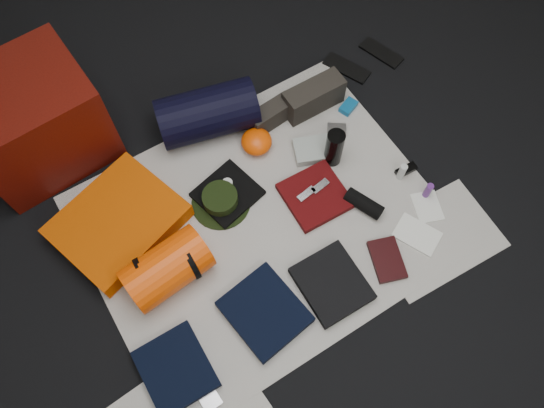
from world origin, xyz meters
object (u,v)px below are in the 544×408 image
red_cabinet (34,121)px  paperback_book (387,260)px  water_bottle (334,148)px  stuff_sack (167,268)px  compact_camera (336,130)px  navy_duffel (207,113)px  sleeping_pad (118,222)px

red_cabinet → paperback_book: red_cabinet is taller
water_bottle → paperback_book: 0.59m
water_bottle → stuff_sack: bearing=-173.1°
red_cabinet → stuff_sack: red_cabinet is taller
compact_camera → paperback_book: (-0.20, -0.70, -0.00)m
navy_duffel → water_bottle: (0.43, -0.49, -0.02)m
sleeping_pad → paperback_book: sleeping_pad is taller
sleeping_pad → stuff_sack: (0.09, -0.34, 0.06)m
compact_camera → paperback_book: compact_camera is taller
compact_camera → sleeping_pad: bearing=-150.3°
red_cabinet → navy_duffel: size_ratio=1.21×
sleeping_pad → water_bottle: water_bottle is taller
red_cabinet → sleeping_pad: bearing=-82.8°
red_cabinet → navy_duffel: bearing=-26.7°
red_cabinet → paperback_book: 1.77m
stuff_sack → water_bottle: (0.97, 0.12, 0.00)m
paperback_book → sleeping_pad: bearing=159.3°
water_bottle → paperback_book: bearing=-99.1°
navy_duffel → compact_camera: size_ratio=5.11×
compact_camera → paperback_book: bearing=-71.5°
water_bottle → compact_camera: water_bottle is taller
stuff_sack → compact_camera: 1.11m
navy_duffel → sleeping_pad: bearing=-143.3°
compact_camera → red_cabinet: bearing=-173.3°
navy_duffel → compact_camera: navy_duffel is taller
red_cabinet → sleeping_pad: size_ratio=1.08×
stuff_sack → paperback_book: 0.99m
sleeping_pad → compact_camera: sleeping_pad is taller
stuff_sack → paperback_book: (0.88, -0.46, -0.10)m
red_cabinet → compact_camera: size_ratio=6.19×
red_cabinet → compact_camera: 1.47m
sleeping_pad → stuff_sack: 0.36m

